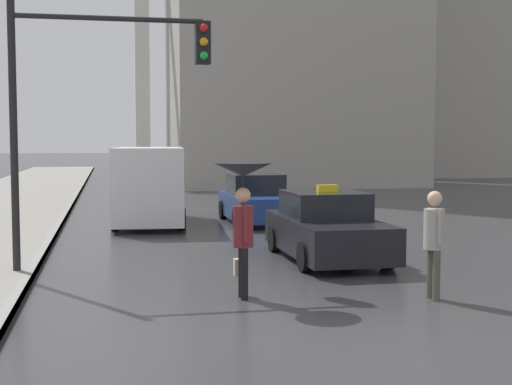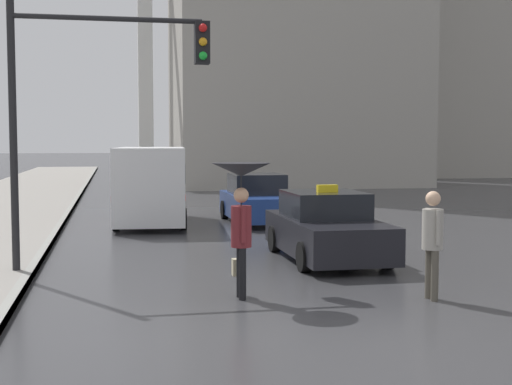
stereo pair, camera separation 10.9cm
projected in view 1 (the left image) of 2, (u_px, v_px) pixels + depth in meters
ground_plane at (318, 337)px, 9.27m from camera, size 300.00×300.00×0.00m
taxi at (326, 229)px, 15.33m from camera, size 1.91×4.21×1.62m
sedan_red at (256, 201)px, 22.34m from camera, size 1.91×4.19×1.52m
ambulance_van at (150, 182)px, 21.78m from camera, size 2.42×5.27×2.35m
pedestrian_with_umbrella at (243, 194)px, 11.43m from camera, size 0.96×0.96×2.20m
pedestrian_man at (434, 235)px, 11.40m from camera, size 0.33×0.48×1.75m
traffic_light at (99, 85)px, 13.22m from camera, size 3.69×0.38×5.12m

